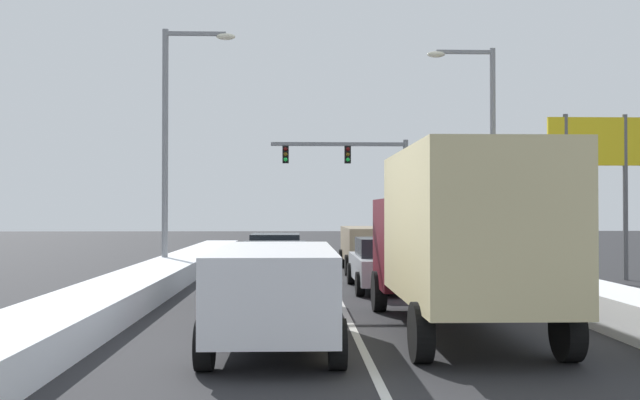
{
  "coord_description": "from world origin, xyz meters",
  "views": [
    {
      "loc": [
        -1.1,
        -5.45,
        2.3
      ],
      "look_at": [
        -0.09,
        24.52,
        2.76
      ],
      "focal_mm": 39.25,
      "sensor_mm": 36.0,
      "label": 1
    }
  ],
  "objects_px": {
    "sedan_silver_right_lane_second": "(386,263)",
    "suv_tan_right_lane_third": "(370,245)",
    "sedan_gray_center_lane_third": "(276,255)",
    "street_lamp_left_mid": "(174,129)",
    "traffic_light_gantry": "(363,171)",
    "suv_white_center_lane_nearest": "(275,287)",
    "street_lamp_right_mid": "(484,138)",
    "sedan_black_center_lane_second": "(274,272)",
    "box_truck_right_lane_nearest": "(458,232)",
    "roadside_sign_right": "(595,159)"
  },
  "relations": [
    {
      "from": "sedan_gray_center_lane_third",
      "to": "traffic_light_gantry",
      "type": "xyz_separation_m",
      "value": [
        4.39,
        14.15,
        3.73
      ]
    },
    {
      "from": "sedan_black_center_lane_second",
      "to": "box_truck_right_lane_nearest",
      "type": "bearing_deg",
      "value": -51.83
    },
    {
      "from": "sedan_gray_center_lane_third",
      "to": "suv_tan_right_lane_third",
      "type": "bearing_deg",
      "value": 34.73
    },
    {
      "from": "suv_white_center_lane_nearest",
      "to": "street_lamp_right_mid",
      "type": "height_order",
      "value": "street_lamp_right_mid"
    },
    {
      "from": "street_lamp_right_mid",
      "to": "street_lamp_left_mid",
      "type": "bearing_deg",
      "value": -174.44
    },
    {
      "from": "roadside_sign_right",
      "to": "box_truck_right_lane_nearest",
      "type": "bearing_deg",
      "value": -125.01
    },
    {
      "from": "box_truck_right_lane_nearest",
      "to": "street_lamp_right_mid",
      "type": "relative_size",
      "value": 0.84
    },
    {
      "from": "box_truck_right_lane_nearest",
      "to": "sedan_silver_right_lane_second",
      "type": "relative_size",
      "value": 1.6
    },
    {
      "from": "sedan_gray_center_lane_third",
      "to": "street_lamp_left_mid",
      "type": "bearing_deg",
      "value": 157.34
    },
    {
      "from": "box_truck_right_lane_nearest",
      "to": "suv_white_center_lane_nearest",
      "type": "xyz_separation_m",
      "value": [
        -3.37,
        -1.16,
        -0.88
      ]
    },
    {
      "from": "traffic_light_gantry",
      "to": "sedan_black_center_lane_second",
      "type": "bearing_deg",
      "value": -101.58
    },
    {
      "from": "sedan_gray_center_lane_third",
      "to": "traffic_light_gantry",
      "type": "bearing_deg",
      "value": 72.77
    },
    {
      "from": "traffic_light_gantry",
      "to": "street_lamp_left_mid",
      "type": "relative_size",
      "value": 0.84
    },
    {
      "from": "suv_tan_right_lane_third",
      "to": "sedan_black_center_lane_second",
      "type": "height_order",
      "value": "suv_tan_right_lane_third"
    },
    {
      "from": "sedan_black_center_lane_second",
      "to": "sedan_gray_center_lane_third",
      "type": "relative_size",
      "value": 1.0
    },
    {
      "from": "sedan_black_center_lane_second",
      "to": "sedan_gray_center_lane_third",
      "type": "distance_m",
      "value": 6.53
    },
    {
      "from": "suv_tan_right_lane_third",
      "to": "sedan_silver_right_lane_second",
      "type": "bearing_deg",
      "value": -91.89
    },
    {
      "from": "sedan_gray_center_lane_third",
      "to": "traffic_light_gantry",
      "type": "distance_m",
      "value": 15.27
    },
    {
      "from": "box_truck_right_lane_nearest",
      "to": "sedan_gray_center_lane_third",
      "type": "bearing_deg",
      "value": 108.6
    },
    {
      "from": "street_lamp_right_mid",
      "to": "roadside_sign_right",
      "type": "relative_size",
      "value": 1.56
    },
    {
      "from": "traffic_light_gantry",
      "to": "suv_tan_right_lane_third",
      "type": "bearing_deg",
      "value": -94.23
    },
    {
      "from": "suv_tan_right_lane_third",
      "to": "traffic_light_gantry",
      "type": "height_order",
      "value": "traffic_light_gantry"
    },
    {
      "from": "sedan_black_center_lane_second",
      "to": "street_lamp_left_mid",
      "type": "height_order",
      "value": "street_lamp_left_mid"
    },
    {
      "from": "suv_white_center_lane_nearest",
      "to": "street_lamp_right_mid",
      "type": "bearing_deg",
      "value": 63.01
    },
    {
      "from": "street_lamp_left_mid",
      "to": "traffic_light_gantry",
      "type": "bearing_deg",
      "value": 57.16
    },
    {
      "from": "street_lamp_left_mid",
      "to": "street_lamp_right_mid",
      "type": "bearing_deg",
      "value": 5.56
    },
    {
      "from": "sedan_black_center_lane_second",
      "to": "traffic_light_gantry",
      "type": "xyz_separation_m",
      "value": [
        4.24,
        20.67,
        3.73
      ]
    },
    {
      "from": "box_truck_right_lane_nearest",
      "to": "sedan_gray_center_lane_third",
      "type": "distance_m",
      "value": 11.74
    },
    {
      "from": "street_lamp_right_mid",
      "to": "roadside_sign_right",
      "type": "xyz_separation_m",
      "value": [
        2.67,
        -3.92,
        -1.09
      ]
    },
    {
      "from": "sedan_silver_right_lane_second",
      "to": "sedan_gray_center_lane_third",
      "type": "xyz_separation_m",
      "value": [
        -3.32,
        3.73,
        0.0
      ]
    },
    {
      "from": "sedan_silver_right_lane_second",
      "to": "suv_tan_right_lane_third",
      "type": "height_order",
      "value": "suv_tan_right_lane_third"
    },
    {
      "from": "box_truck_right_lane_nearest",
      "to": "suv_white_center_lane_nearest",
      "type": "bearing_deg",
      "value": -161.04
    },
    {
      "from": "street_lamp_right_mid",
      "to": "street_lamp_left_mid",
      "type": "height_order",
      "value": "street_lamp_left_mid"
    },
    {
      "from": "sedan_black_center_lane_second",
      "to": "roadside_sign_right",
      "type": "relative_size",
      "value": 0.82
    },
    {
      "from": "suv_white_center_lane_nearest",
      "to": "roadside_sign_right",
      "type": "xyz_separation_m",
      "value": [
        10.27,
        11.01,
        3.0
      ]
    },
    {
      "from": "suv_tan_right_lane_third",
      "to": "roadside_sign_right",
      "type": "bearing_deg",
      "value": -27.24
    },
    {
      "from": "suv_tan_right_lane_third",
      "to": "sedan_gray_center_lane_third",
      "type": "height_order",
      "value": "suv_tan_right_lane_third"
    },
    {
      "from": "sedan_silver_right_lane_second",
      "to": "suv_white_center_lane_nearest",
      "type": "relative_size",
      "value": 0.92
    },
    {
      "from": "traffic_light_gantry",
      "to": "roadside_sign_right",
      "type": "relative_size",
      "value": 1.37
    },
    {
      "from": "sedan_silver_right_lane_second",
      "to": "sedan_black_center_lane_second",
      "type": "bearing_deg",
      "value": -138.56
    },
    {
      "from": "suv_white_center_lane_nearest",
      "to": "street_lamp_right_mid",
      "type": "distance_m",
      "value": 17.25
    },
    {
      "from": "sedan_gray_center_lane_third",
      "to": "roadside_sign_right",
      "type": "height_order",
      "value": "roadside_sign_right"
    },
    {
      "from": "traffic_light_gantry",
      "to": "street_lamp_left_mid",
      "type": "height_order",
      "value": "street_lamp_left_mid"
    },
    {
      "from": "suv_white_center_lane_nearest",
      "to": "sedan_silver_right_lane_second",
      "type": "bearing_deg",
      "value": 70.81
    },
    {
      "from": "street_lamp_right_mid",
      "to": "roadside_sign_right",
      "type": "distance_m",
      "value": 4.86
    },
    {
      "from": "sedan_silver_right_lane_second",
      "to": "street_lamp_left_mid",
      "type": "relative_size",
      "value": 0.5
    },
    {
      "from": "sedan_gray_center_lane_third",
      "to": "roadside_sign_right",
      "type": "xyz_separation_m",
      "value": [
        10.63,
        -1.22,
        3.25
      ]
    },
    {
      "from": "box_truck_right_lane_nearest",
      "to": "sedan_black_center_lane_second",
      "type": "distance_m",
      "value": 5.9
    },
    {
      "from": "sedan_silver_right_lane_second",
      "to": "sedan_gray_center_lane_third",
      "type": "distance_m",
      "value": 4.99
    },
    {
      "from": "street_lamp_right_mid",
      "to": "sedan_black_center_lane_second",
      "type": "bearing_deg",
      "value": -130.26
    }
  ]
}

